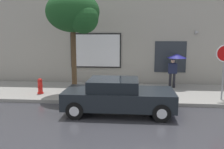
{
  "coord_description": "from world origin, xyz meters",
  "views": [
    {
      "loc": [
        0.45,
        -9.11,
        3.05
      ],
      "look_at": [
        -0.54,
        1.8,
        1.2
      ],
      "focal_mm": 39.23,
      "sensor_mm": 36.0,
      "label": 1
    }
  ],
  "objects_px": {
    "fire_hydrant": "(40,86)",
    "street_tree": "(75,14)",
    "stop_sign": "(224,61)",
    "pedestrian_with_umbrella": "(176,61)",
    "parked_car": "(118,96)"
  },
  "relations": [
    {
      "from": "fire_hydrant",
      "to": "street_tree",
      "type": "bearing_deg",
      "value": 4.46
    },
    {
      "from": "pedestrian_with_umbrella",
      "to": "street_tree",
      "type": "relative_size",
      "value": 0.38
    },
    {
      "from": "pedestrian_with_umbrella",
      "to": "street_tree",
      "type": "xyz_separation_m",
      "value": [
        -4.95,
        -1.76,
        2.31
      ]
    },
    {
      "from": "pedestrian_with_umbrella",
      "to": "street_tree",
      "type": "height_order",
      "value": "street_tree"
    },
    {
      "from": "fire_hydrant",
      "to": "street_tree",
      "type": "relative_size",
      "value": 0.16
    },
    {
      "from": "fire_hydrant",
      "to": "stop_sign",
      "type": "distance_m",
      "value": 8.52
    },
    {
      "from": "fire_hydrant",
      "to": "street_tree",
      "type": "height_order",
      "value": "street_tree"
    },
    {
      "from": "fire_hydrant",
      "to": "stop_sign",
      "type": "bearing_deg",
      "value": -2.31
    },
    {
      "from": "pedestrian_with_umbrella",
      "to": "stop_sign",
      "type": "bearing_deg",
      "value": -52.94
    },
    {
      "from": "street_tree",
      "to": "stop_sign",
      "type": "relative_size",
      "value": 1.99
    },
    {
      "from": "fire_hydrant",
      "to": "pedestrian_with_umbrella",
      "type": "distance_m",
      "value": 7.07
    },
    {
      "from": "fire_hydrant",
      "to": "pedestrian_with_umbrella",
      "type": "relative_size",
      "value": 0.41
    },
    {
      "from": "parked_car",
      "to": "street_tree",
      "type": "distance_m",
      "value": 4.53
    },
    {
      "from": "street_tree",
      "to": "fire_hydrant",
      "type": "bearing_deg",
      "value": -175.54
    },
    {
      "from": "parked_car",
      "to": "pedestrian_with_umbrella",
      "type": "xyz_separation_m",
      "value": [
        2.79,
        4.05,
        0.96
      ]
    }
  ]
}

